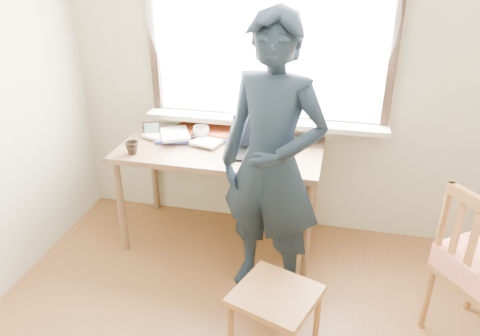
% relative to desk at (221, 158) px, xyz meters
% --- Properties ---
extents(room_shell, '(3.52, 4.02, 2.61)m').
position_rel_desk_xyz_m(room_shell, '(0.45, -1.43, 0.92)').
color(room_shell, '#BAB396').
rests_on(room_shell, ground).
extents(desk, '(1.49, 0.74, 0.80)m').
position_rel_desk_xyz_m(desk, '(0.00, 0.00, 0.00)').
color(desk, brown).
rests_on(desk, ground).
extents(laptop, '(0.38, 0.32, 0.24)m').
position_rel_desk_xyz_m(laptop, '(0.27, -0.03, 0.14)').
color(laptop, black).
rests_on(laptop, desk).
extents(mug_white, '(0.18, 0.18, 0.10)m').
position_rel_desk_xyz_m(mug_white, '(-0.19, 0.14, 0.13)').
color(mug_white, white).
rests_on(mug_white, desk).
extents(mug_dark, '(0.10, 0.10, 0.09)m').
position_rel_desk_xyz_m(mug_dark, '(-0.58, -0.25, 0.13)').
color(mug_dark, black).
rests_on(mug_dark, desk).
extents(mouse, '(0.09, 0.06, 0.03)m').
position_rel_desk_xyz_m(mouse, '(0.43, -0.10, 0.10)').
color(mouse, black).
rests_on(mouse, desk).
extents(desk_clutter, '(0.78, 0.55, 0.06)m').
position_rel_desk_xyz_m(desk_clutter, '(-0.22, 0.21, 0.11)').
color(desk_clutter, gold).
rests_on(desk_clutter, desk).
extents(book_a, '(0.29, 0.33, 0.03)m').
position_rel_desk_xyz_m(book_a, '(-0.43, 0.20, 0.10)').
color(book_a, white).
rests_on(book_a, desk).
extents(book_b, '(0.25, 0.27, 0.02)m').
position_rel_desk_xyz_m(book_b, '(0.40, 0.24, 0.09)').
color(book_b, white).
rests_on(book_b, desk).
extents(picture_frame, '(0.14, 0.06, 0.11)m').
position_rel_desk_xyz_m(picture_frame, '(-0.58, 0.10, 0.14)').
color(picture_frame, black).
rests_on(picture_frame, desk).
extents(work_chair, '(0.54, 0.53, 0.44)m').
position_rel_desk_xyz_m(work_chair, '(0.59, -1.06, -0.35)').
color(work_chair, '#976231').
rests_on(work_chair, ground).
extents(person, '(0.78, 0.62, 1.87)m').
position_rel_desk_xyz_m(person, '(0.46, -0.49, 0.22)').
color(person, black).
rests_on(person, ground).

